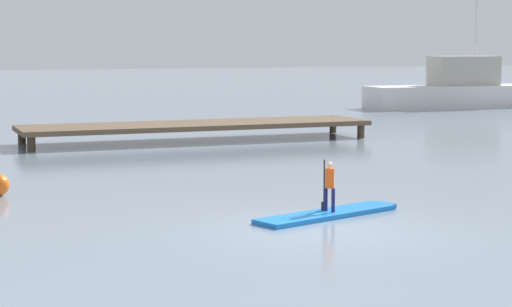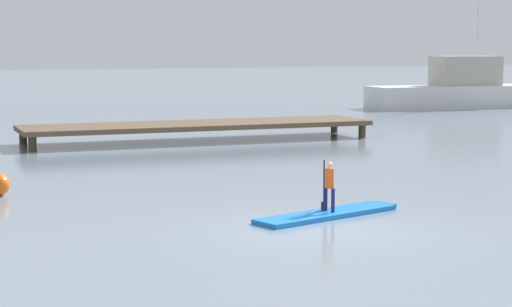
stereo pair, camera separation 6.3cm
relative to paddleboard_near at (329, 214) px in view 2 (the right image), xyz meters
name	(u,v)px [view 2 (the right image)]	position (x,y,z in m)	size (l,w,h in m)	color
ground_plane	(320,231)	(-0.81, -1.29, -0.05)	(240.00, 240.00, 0.00)	gray
paddleboard_near	(329,214)	(0.00, 0.00, 0.00)	(3.64, 1.82, 0.10)	blue
paddler_child_solo	(329,184)	(0.01, 0.02, 0.64)	(0.23, 0.37, 1.08)	#19194C
fishing_boat_white_large	(455,89)	(21.41, 27.69, 0.99)	(9.91, 3.13, 7.91)	silver
floating_dock	(198,125)	(2.10, 15.51, 0.54)	(13.09, 3.03, 0.68)	brown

